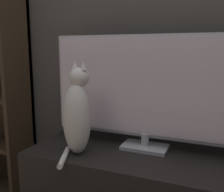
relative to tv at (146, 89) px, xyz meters
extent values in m
cube|color=#47423D|center=(0.03, 0.22, 0.42)|extent=(4.80, 0.05, 2.60)
cube|color=#B7B7BC|center=(0.00, 0.00, -0.33)|extent=(0.26, 0.15, 0.02)
cylinder|color=#B7B7BC|center=(0.00, 0.00, -0.29)|extent=(0.04, 0.04, 0.07)
cube|color=#B7B7BC|center=(0.00, 0.00, 0.01)|extent=(1.12, 0.02, 0.57)
cube|color=silver|center=(0.00, -0.01, 0.01)|extent=(1.08, 0.01, 0.53)
ellipsoid|color=silver|center=(-0.32, -0.21, -0.15)|extent=(0.18, 0.17, 0.39)
ellipsoid|color=black|center=(-0.31, -0.16, -0.17)|extent=(0.09, 0.06, 0.21)
sphere|color=silver|center=(-0.31, -0.19, 0.07)|extent=(0.13, 0.13, 0.11)
cone|color=silver|center=(-0.34, -0.18, 0.13)|extent=(0.04, 0.04, 0.04)
cone|color=silver|center=(-0.29, -0.19, 0.13)|extent=(0.04, 0.04, 0.04)
cylinder|color=silver|center=(-0.34, -0.31, -0.33)|extent=(0.11, 0.22, 0.03)
cube|color=#3D2D1E|center=(-0.95, 0.05, 0.04)|extent=(0.03, 0.28, 1.85)
camera|label=1|loc=(0.38, -1.39, 0.22)|focal=42.00mm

